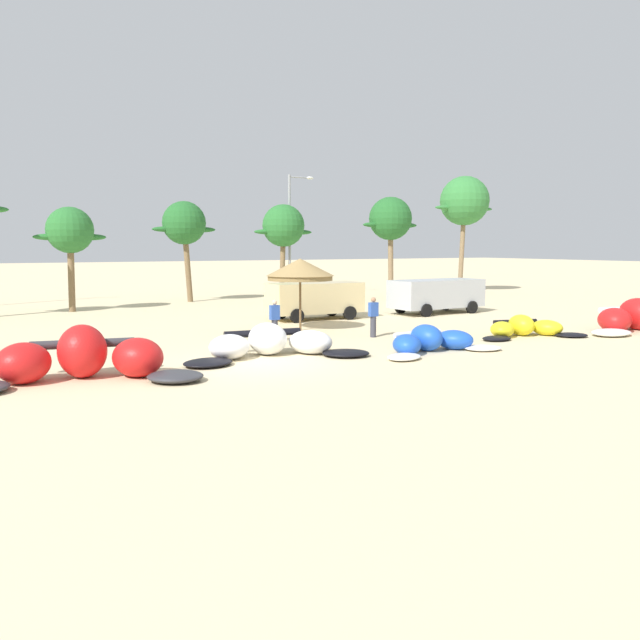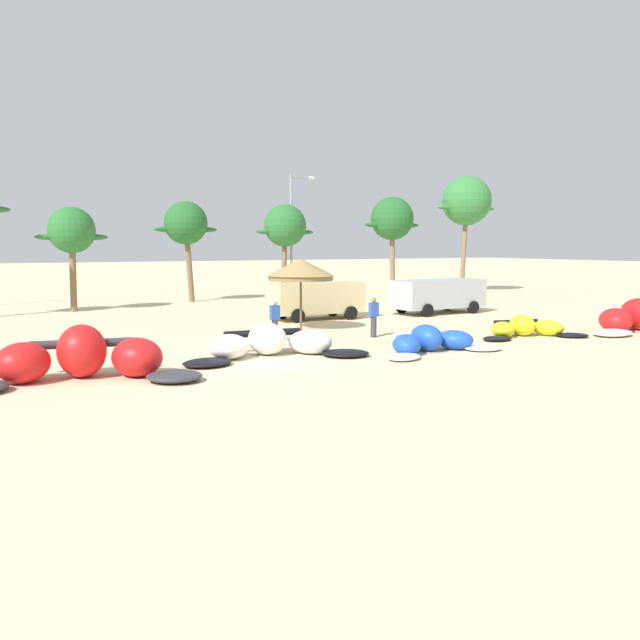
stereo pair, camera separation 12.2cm
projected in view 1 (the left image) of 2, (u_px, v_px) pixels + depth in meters
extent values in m
plane|color=beige|center=(258.00, 364.00, 19.90)|extent=(260.00, 260.00, 0.00)
ellipsoid|color=red|center=(23.00, 363.00, 17.04)|extent=(2.03, 2.03, 1.11)
ellipsoid|color=red|center=(82.00, 351.00, 17.81)|extent=(1.61, 1.75, 1.50)
ellipsoid|color=red|center=(138.00, 357.00, 17.92)|extent=(1.85, 1.94, 1.11)
ellipsoid|color=#333338|center=(175.00, 376.00, 17.32)|extent=(2.00, 1.94, 0.30)
cylinder|color=#333338|center=(83.00, 344.00, 18.30)|extent=(2.83, 0.79, 0.26)
cube|color=#333338|center=(82.00, 352.00, 17.67)|extent=(1.12, 0.74, 0.04)
ellipsoid|color=black|center=(208.00, 363.00, 19.57)|extent=(1.85, 1.62, 0.22)
ellipsoid|color=white|center=(229.00, 347.00, 20.74)|extent=(2.02, 2.04, 0.81)
ellipsoid|color=white|center=(268.00, 339.00, 21.58)|extent=(1.46, 1.72, 1.09)
ellipsoid|color=white|center=(310.00, 342.00, 21.79)|extent=(1.89, 2.01, 0.81)
ellipsoid|color=black|center=(346.00, 353.00, 21.29)|extent=(2.00, 1.86, 0.22)
cylinder|color=black|center=(263.00, 333.00, 22.08)|extent=(2.73, 0.55, 0.25)
cube|color=black|center=(269.00, 339.00, 21.43)|extent=(1.05, 0.68, 0.04)
ellipsoid|color=white|center=(404.00, 357.00, 20.67)|extent=(1.61, 1.41, 0.19)
ellipsoid|color=blue|center=(407.00, 344.00, 21.60)|extent=(1.54, 1.65, 0.69)
ellipsoid|color=blue|center=(426.00, 338.00, 22.37)|extent=(1.03, 1.38, 0.94)
ellipsoid|color=blue|center=(454.00, 340.00, 22.70)|extent=(1.59, 1.66, 0.69)
ellipsoid|color=white|center=(483.00, 348.00, 22.47)|extent=(1.57, 1.33, 0.19)
cylinder|color=white|center=(418.00, 333.00, 22.76)|extent=(2.07, 0.28, 0.19)
cube|color=white|center=(429.00, 338.00, 22.25)|extent=(0.77, 0.51, 0.04)
ellipsoid|color=black|center=(497.00, 338.00, 24.85)|extent=(1.40, 1.10, 0.17)
ellipsoid|color=yellow|center=(502.00, 329.00, 25.67)|extent=(1.59, 1.57, 0.64)
ellipsoid|color=yellow|center=(521.00, 325.00, 26.19)|extent=(1.20, 1.46, 0.87)
ellipsoid|color=yellow|center=(547.00, 328.00, 26.23)|extent=(1.36, 1.55, 0.64)
ellipsoid|color=black|center=(571.00, 335.00, 25.77)|extent=(1.60, 1.49, 0.17)
cylinder|color=black|center=(515.00, 322.00, 26.61)|extent=(1.99, 0.61, 0.18)
cube|color=black|center=(523.00, 325.00, 26.06)|extent=(0.81, 0.61, 0.04)
ellipsoid|color=white|center=(611.00, 333.00, 26.11)|extent=(2.01, 1.57, 0.28)
ellipsoid|color=red|center=(615.00, 320.00, 27.27)|extent=(2.31, 2.27, 1.04)
ellipsoid|color=red|center=(638.00, 314.00, 28.00)|extent=(1.78, 2.15, 1.40)
cylinder|color=white|center=(627.00, 309.00, 28.61)|extent=(2.88, 0.94, 0.26)
cylinder|color=brown|center=(300.00, 303.00, 27.67)|extent=(0.10, 0.10, 2.39)
cone|color=#9E7F4C|center=(300.00, 267.00, 27.49)|extent=(2.95, 2.95, 0.74)
cylinder|color=olive|center=(300.00, 278.00, 27.55)|extent=(2.80, 2.80, 0.20)
cube|color=#B2B7BC|center=(436.00, 293.00, 34.72)|extent=(5.37, 2.37, 1.50)
cube|color=black|center=(416.00, 290.00, 33.94)|extent=(1.42, 2.12, 0.56)
cylinder|color=black|center=(426.00, 310.00, 33.08)|extent=(0.69, 0.28, 0.68)
cylinder|color=black|center=(401.00, 307.00, 34.85)|extent=(0.69, 0.28, 0.68)
cylinder|color=black|center=(472.00, 307.00, 34.77)|extent=(0.69, 0.28, 0.68)
cylinder|color=black|center=(445.00, 304.00, 36.55)|extent=(0.69, 0.28, 0.68)
cube|color=beige|center=(315.00, 298.00, 31.91)|extent=(4.75, 2.03, 1.50)
cube|color=black|center=(291.00, 293.00, 31.30)|extent=(1.22, 1.91, 0.56)
cylinder|color=black|center=(297.00, 316.00, 30.49)|extent=(0.69, 0.26, 0.68)
cylinder|color=black|center=(281.00, 312.00, 32.19)|extent=(0.69, 0.26, 0.68)
cylinder|color=black|center=(350.00, 313.00, 31.81)|extent=(0.69, 0.26, 0.68)
cylinder|color=black|center=(331.00, 309.00, 33.51)|extent=(0.69, 0.26, 0.68)
cylinder|color=#383842|center=(373.00, 327.00, 25.71)|extent=(0.24, 0.24, 0.85)
cube|color=#2D51A8|center=(373.00, 309.00, 25.63)|extent=(0.36, 0.22, 0.56)
sphere|color=#9E7051|center=(373.00, 300.00, 25.59)|extent=(0.20, 0.20, 0.20)
cylinder|color=#383842|center=(275.00, 331.00, 24.53)|extent=(0.24, 0.24, 0.85)
cube|color=#2D51A8|center=(275.00, 312.00, 24.45)|extent=(0.36, 0.22, 0.56)
sphere|color=beige|center=(274.00, 302.00, 24.41)|extent=(0.20, 0.20, 0.20)
cylinder|color=brown|center=(71.00, 271.00, 35.44)|extent=(0.42, 0.36, 4.54)
sphere|color=#286B2D|center=(70.00, 230.00, 35.20)|extent=(2.57, 2.57, 2.57)
ellipsoid|color=#286B2D|center=(50.00, 237.00, 34.76)|extent=(1.80, 0.50, 0.36)
ellipsoid|color=#286B2D|center=(90.00, 237.00, 35.73)|extent=(1.80, 0.50, 0.36)
cylinder|color=brown|center=(187.00, 263.00, 41.64)|extent=(0.66, 0.36, 5.16)
sphere|color=#236028|center=(184.00, 223.00, 41.27)|extent=(2.81, 2.81, 2.81)
ellipsoid|color=#236028|center=(167.00, 229.00, 40.79)|extent=(1.97, 0.50, 0.36)
ellipsoid|color=#236028|center=(201.00, 230.00, 41.85)|extent=(1.97, 0.50, 0.36)
cylinder|color=brown|center=(283.00, 262.00, 45.16)|extent=(0.53, 0.36, 5.09)
sphere|color=#286B2D|center=(283.00, 226.00, 44.91)|extent=(2.99, 2.99, 2.99)
ellipsoid|color=#286B2D|center=(268.00, 232.00, 44.39)|extent=(2.09, 0.50, 0.36)
ellipsoid|color=#286B2D|center=(299.00, 232.00, 45.52)|extent=(2.09, 0.50, 0.36)
cylinder|color=#7F6647|center=(391.00, 259.00, 44.29)|extent=(0.48, 0.36, 5.54)
sphere|color=#236028|center=(390.00, 219.00, 43.94)|extent=(2.97, 2.97, 2.97)
ellipsoid|color=#236028|center=(376.00, 225.00, 43.43)|extent=(2.08, 0.50, 0.36)
ellipsoid|color=#236028|center=(404.00, 225.00, 44.55)|extent=(2.08, 0.50, 0.36)
cylinder|color=#7F6647|center=(462.00, 247.00, 49.78)|extent=(0.62, 0.36, 7.14)
sphere|color=#337A38|center=(464.00, 201.00, 49.42)|extent=(3.80, 3.80, 3.80)
ellipsoid|color=#337A38|center=(449.00, 208.00, 48.77)|extent=(2.66, 0.50, 0.36)
ellipsoid|color=#337A38|center=(479.00, 209.00, 50.21)|extent=(2.66, 0.50, 0.36)
cylinder|color=gray|center=(290.00, 236.00, 45.32)|extent=(0.18, 0.18, 8.65)
cylinder|color=gray|center=(300.00, 177.00, 45.22)|extent=(1.64, 0.10, 0.10)
ellipsoid|color=silver|center=(310.00, 178.00, 45.61)|extent=(0.56, 0.24, 0.20)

